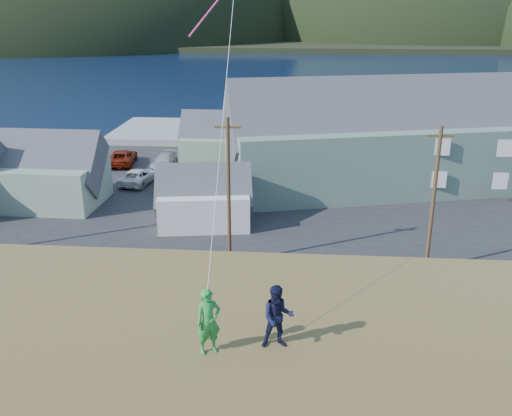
{
  "coord_description": "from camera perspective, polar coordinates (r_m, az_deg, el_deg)",
  "views": [
    {
      "loc": [
        4.83,
        -31.98,
        15.93
      ],
      "look_at": [
        3.23,
        -12.06,
        8.8
      ],
      "focal_mm": 40.0,
      "sensor_mm": 36.0,
      "label": 1
    }
  ],
  "objects": [
    {
      "name": "lodge",
      "position": [
        54.11,
        15.96,
        6.89
      ],
      "size": [
        36.01,
        18.12,
        12.21
      ],
      "rotation": [
        0.0,
        0.0,
        0.26
      ],
      "color": "slate",
      "rests_on": "waterfront_lot"
    },
    {
      "name": "waterfront_lot",
      "position": [
        51.71,
        -1.01,
        1.75
      ],
      "size": [
        72.0,
        36.0,
        0.12
      ],
      "primitive_type": "cube",
      "color": "#28282B",
      "rests_on": "ground"
    },
    {
      "name": "grass_strip",
      "position": [
        34.27,
        -4.1,
        -8.03
      ],
      "size": [
        110.0,
        8.0,
        0.1
      ],
      "primitive_type": "cube",
      "color": "#4C3D19",
      "rests_on": "ground"
    },
    {
      "name": "far_shore",
      "position": [
        362.32,
        3.98,
        17.22
      ],
      "size": [
        900.0,
        320.0,
        2.0
      ],
      "primitive_type": "cube",
      "color": "black",
      "rests_on": "ground"
    },
    {
      "name": "kite_flyer_green",
      "position": [
        15.26,
        -4.78,
        -11.23
      ],
      "size": [
        0.8,
        0.71,
        1.83
      ],
      "primitive_type": "imported",
      "rotation": [
        0.0,
        0.0,
        0.52
      ],
      "color": "green",
      "rests_on": "hillside"
    },
    {
      "name": "wharf",
      "position": [
        74.42,
        -3.94,
        7.58
      ],
      "size": [
        26.0,
        14.0,
        0.9
      ],
      "primitive_type": "cube",
      "color": "gray",
      "rests_on": "ground"
    },
    {
      "name": "utility_poles",
      "position": [
        35.85,
        -6.11,
        1.57
      ],
      "size": [
        30.64,
        0.24,
        9.83
      ],
      "color": "#47331E",
      "rests_on": "waterfront_lot"
    },
    {
      "name": "parked_cars",
      "position": [
        57.06,
        -10.27,
        4.0
      ],
      "size": [
        24.2,
        13.52,
        1.57
      ],
      "color": "maroon",
      "rests_on": "waterfront_lot"
    },
    {
      "name": "shed_white",
      "position": [
        43.18,
        -5.23,
        1.02
      ],
      "size": [
        7.81,
        5.76,
        5.72
      ],
      "rotation": [
        0.0,
        0.0,
        0.15
      ],
      "color": "white",
      "rests_on": "waterfront_lot"
    },
    {
      "name": "shed_palegreen_far",
      "position": [
        59.32,
        -2.54,
        6.69
      ],
      "size": [
        10.39,
        5.99,
        6.96
      ],
      "rotation": [
        0.0,
        0.0,
        -0.01
      ],
      "color": "gray",
      "rests_on": "waterfront_lot"
    },
    {
      "name": "ground",
      "position": [
        36.05,
        -3.63,
        -6.64
      ],
      "size": [
        900.0,
        900.0,
        0.0
      ],
      "primitive_type": "plane",
      "color": "#0A1638",
      "rests_on": "ground"
    },
    {
      "name": "kite_flyer_navy",
      "position": [
        15.45,
        2.19,
        -10.83
      ],
      "size": [
        0.96,
        0.8,
        1.8
      ],
      "primitive_type": "imported",
      "rotation": [
        0.0,
        0.0,
        0.14
      ],
      "color": "#121433",
      "rests_on": "hillside"
    },
    {
      "name": "far_hills",
      "position": [
        313.19,
        10.65,
        16.76
      ],
      "size": [
        760.0,
        265.0,
        143.0
      ],
      "color": "black",
      "rests_on": "ground"
    },
    {
      "name": "shed_palegreen_near",
      "position": [
        50.64,
        -20.86,
        3.35
      ],
      "size": [
        10.58,
        6.86,
        7.59
      ],
      "rotation": [
        0.0,
        0.0,
        -0.02
      ],
      "color": "gray",
      "rests_on": "waterfront_lot"
    }
  ]
}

